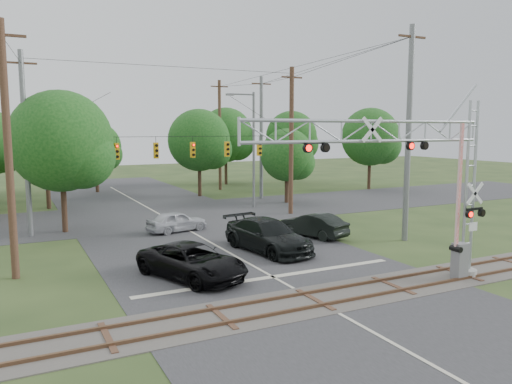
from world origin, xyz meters
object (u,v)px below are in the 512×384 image
pickup_black (192,261)px  car_dark (268,236)px  streetlight (252,144)px  crossing_gantry (413,172)px  sedan_silver (177,221)px  traffic_signal_span (187,144)px

pickup_black → car_dark: car_dark is taller
streetlight → crossing_gantry: bearing=-98.9°
crossing_gantry → sedan_silver: size_ratio=3.00×
car_dark → crossing_gantry: bearing=-82.8°
pickup_black → sedan_silver: 10.63m
traffic_signal_span → streetlight: size_ratio=1.97×
pickup_black → sedan_silver: size_ratio=1.40×
car_dark → streetlight: size_ratio=0.62×
traffic_signal_span → pickup_black: traffic_signal_span is taller
pickup_black → crossing_gantry: bearing=-55.8°
traffic_signal_span → pickup_black: bearing=-108.1°
car_dark → streetlight: bearing=58.2°
crossing_gantry → sedan_silver: crossing_gantry is taller
pickup_black → streetlight: (11.37, 17.05, 4.70)m
sedan_silver → streetlight: streetlight is taller
pickup_black → sedan_silver: (2.55, 10.32, -0.10)m
traffic_signal_span → car_dark: traffic_signal_span is taller
streetlight → car_dark: bearing=-112.8°
traffic_signal_span → crossing_gantry: bearing=-78.9°
pickup_black → car_dark: bearing=6.9°
crossing_gantry → car_dark: bearing=106.3°
crossing_gantry → streetlight: 22.74m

